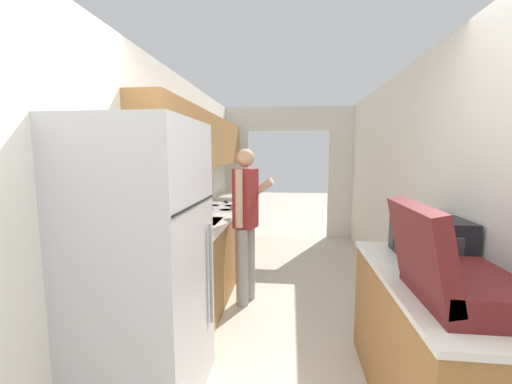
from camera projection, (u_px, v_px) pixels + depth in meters
The scene contains 11 objects.
wall_left at pixel (181, 168), 3.50m from camera, with size 0.38×7.39×2.50m.
wall_right at pixel (422, 195), 2.85m from camera, with size 0.06×7.39×2.50m.
wall_far_with_doorway at pixel (288, 164), 6.04m from camera, with size 2.83×0.06×2.50m.
counter_left at pixel (217, 242), 4.19m from camera, with size 0.62×3.53×0.90m.
counter_right at pixel (430, 347), 1.90m from camera, with size 0.62×1.48×0.90m.
refrigerator at pixel (144, 265), 2.00m from camera, with size 0.72×0.82×1.83m.
range_oven at pixel (220, 239), 4.30m from camera, with size 0.66×0.74×1.04m.
person at pixel (246, 221), 3.35m from camera, with size 0.53×0.45×1.67m.
suitcase at pixel (450, 274), 1.53m from camera, with size 0.53×0.60×0.49m.
microwave at pixel (429, 237), 2.16m from camera, with size 0.38×0.54×0.30m.
knife at pixel (227, 202), 4.71m from camera, with size 0.15×0.31×0.02m.
Camera 1 is at (0.06, -1.08, 1.62)m, focal length 22.00 mm.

